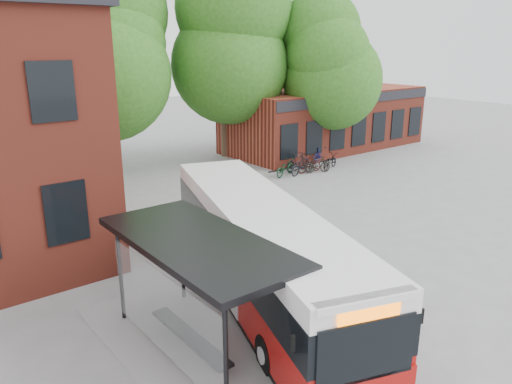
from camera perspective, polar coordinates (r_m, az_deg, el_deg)
ground at (r=15.65m, az=6.01°, el=-10.14°), size 100.00×100.00×0.00m
shop_row at (r=34.84m, az=7.91°, el=8.32°), size 14.00×6.20×4.00m
bus_shelter at (r=11.80m, az=-6.49°, el=-11.74°), size 3.60×7.00×2.90m
bike_rail at (r=28.44m, az=5.49°, el=2.76°), size 5.20×0.10×0.38m
tree_1 at (r=29.06m, az=-16.62°, el=12.47°), size 7.92×7.92×10.40m
tree_2 at (r=31.49m, az=-3.75°, el=13.95°), size 7.92×7.92×11.00m
tree_3 at (r=31.73m, az=8.17°, el=12.28°), size 7.04×7.04×9.28m
city_bus at (r=14.02m, az=0.57°, el=-7.02°), size 5.74×11.22×2.81m
bicycle_0 at (r=27.30m, az=3.35°, el=2.81°), size 1.89×1.18×0.94m
bicycle_2 at (r=27.68m, az=5.29°, el=3.04°), size 2.00×0.98×1.01m
bicycle_3 at (r=28.45m, az=4.74°, el=3.47°), size 1.76×0.58×1.05m
bicycle_4 at (r=28.18m, az=6.12°, el=3.11°), size 1.65×0.64×0.85m
bicycle_5 at (r=28.09m, az=7.02°, el=3.12°), size 1.62×0.95×0.94m
bicycle_6 at (r=29.07m, az=8.44°, el=3.48°), size 1.79×1.14×0.89m
bicycle_7 at (r=30.60m, az=7.34°, el=4.25°), size 1.64×0.87×0.95m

